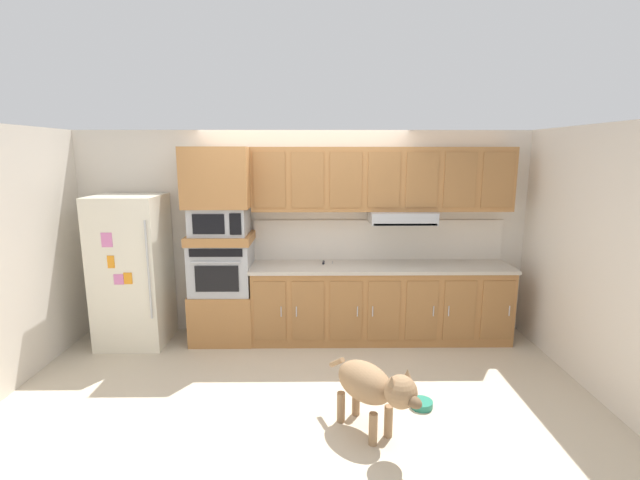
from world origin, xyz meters
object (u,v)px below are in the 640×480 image
(built_in_oven, at_px, (222,267))
(screwdriver, at_px, (324,262))
(dog_food_bowl, at_px, (422,404))
(refrigerator, at_px, (132,270))
(microwave, at_px, (220,220))
(dog, at_px, (372,386))

(built_in_oven, distance_m, screwdriver, 1.22)
(screwdriver, xyz_separation_m, dog_food_bowl, (0.84, -1.61, -0.90))
(screwdriver, bearing_deg, refrigerator, -176.20)
(microwave, xyz_separation_m, dog_food_bowl, (2.06, -1.53, -1.43))
(refrigerator, relative_size, built_in_oven, 2.51)
(screwdriver, xyz_separation_m, dog, (0.34, -1.99, -0.51))
(built_in_oven, xyz_separation_m, dog_food_bowl, (2.06, -1.53, -0.87))
(refrigerator, distance_m, dog, 3.21)
(dog, height_order, dog_food_bowl, dog)
(screwdriver, bearing_deg, dog, -80.24)
(microwave, bearing_deg, screwdriver, 3.85)
(microwave, relative_size, dog_food_bowl, 3.22)
(built_in_oven, height_order, screwdriver, built_in_oven)
(refrigerator, xyz_separation_m, microwave, (1.04, 0.07, 0.58))
(built_in_oven, relative_size, dog_food_bowl, 3.50)
(screwdriver, height_order, dog, screwdriver)
(dog, relative_size, dog_food_bowl, 4.26)
(built_in_oven, bearing_deg, dog_food_bowl, -36.62)
(microwave, bearing_deg, refrigerator, -176.26)
(built_in_oven, height_order, microwave, microwave)
(built_in_oven, relative_size, dog, 0.82)
(refrigerator, bearing_deg, dog_food_bowl, -25.28)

